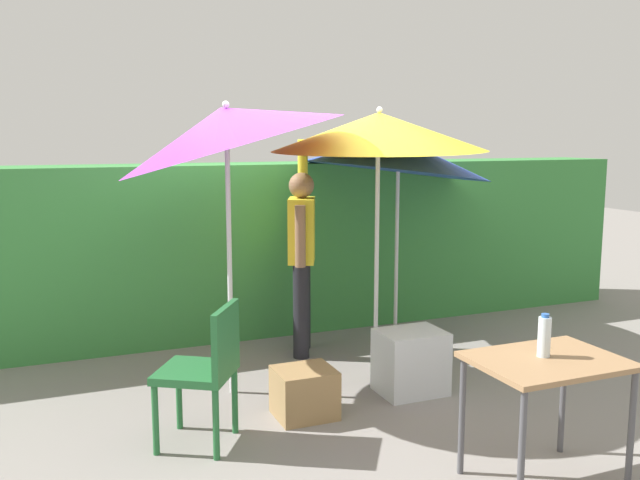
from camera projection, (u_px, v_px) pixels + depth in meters
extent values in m
plane|color=gray|center=(335.00, 386.00, 5.26)|extent=(24.00, 24.00, 0.00)
cube|color=#38843D|center=(264.00, 247.00, 6.74)|extent=(8.00, 0.70, 1.65)
cylinder|color=silver|center=(230.00, 273.00, 5.00)|extent=(0.04, 0.04, 1.83)
cone|color=purple|center=(227.00, 128.00, 4.80)|extent=(1.70, 1.67, 0.85)
sphere|color=silver|center=(226.00, 104.00, 4.74)|extent=(0.05, 0.05, 0.05)
cylinder|color=silver|center=(377.00, 260.00, 5.63)|extent=(0.04, 0.04, 1.79)
cone|color=yellow|center=(379.00, 132.00, 5.47)|extent=(1.75, 1.75, 0.37)
sphere|color=silver|center=(380.00, 110.00, 5.44)|extent=(0.05, 0.05, 0.05)
cylinder|color=silver|center=(396.00, 254.00, 6.54)|extent=(0.04, 0.04, 1.58)
cone|color=blue|center=(397.00, 155.00, 6.42)|extent=(1.81, 1.79, 0.55)
sphere|color=silver|center=(396.00, 136.00, 6.41)|extent=(0.05, 0.05, 0.05)
cylinder|color=black|center=(303.00, 304.00, 6.17)|extent=(0.14, 0.14, 0.82)
cylinder|color=black|center=(301.00, 312.00, 5.89)|extent=(0.14, 0.14, 0.82)
cube|color=yellow|center=(302.00, 230.00, 5.92)|extent=(0.35, 0.42, 0.56)
sphere|color=#8C6647|center=(301.00, 185.00, 5.86)|extent=(0.22, 0.22, 0.22)
cylinder|color=yellow|center=(303.00, 171.00, 6.07)|extent=(0.12, 0.12, 0.56)
cylinder|color=#8C6647|center=(300.00, 236.00, 5.70)|extent=(0.12, 0.12, 0.52)
cylinder|color=#236633|center=(179.00, 396.00, 4.47)|extent=(0.04, 0.04, 0.44)
cylinder|color=#236633|center=(155.00, 420.00, 4.10)|extent=(0.04, 0.04, 0.44)
cylinder|color=#236633|center=(235.00, 400.00, 4.41)|extent=(0.04, 0.04, 0.44)
cylinder|color=#236633|center=(216.00, 424.00, 4.04)|extent=(0.04, 0.04, 0.44)
cube|color=#236633|center=(195.00, 372.00, 4.22)|extent=(0.61, 0.61, 0.05)
cube|color=#236633|center=(226.00, 339.00, 4.15)|extent=(0.27, 0.39, 0.40)
cube|color=silver|center=(411.00, 362.00, 5.10)|extent=(0.48, 0.38, 0.48)
cube|color=#9E7A4C|center=(304.00, 393.00, 4.68)|extent=(0.40, 0.35, 0.34)
cylinder|color=#4C4C51|center=(563.00, 398.00, 4.13)|extent=(0.04, 0.04, 0.69)
cylinder|color=#4C4C51|center=(462.00, 416.00, 3.86)|extent=(0.04, 0.04, 0.69)
cylinder|color=#4C4C51|center=(631.00, 432.00, 3.65)|extent=(0.04, 0.04, 0.69)
cylinder|color=#4C4C51|center=(522.00, 455.00, 3.38)|extent=(0.04, 0.04, 0.69)
cube|color=#99724C|center=(548.00, 361.00, 3.70)|extent=(0.80, 0.60, 0.03)
cylinder|color=silver|center=(544.00, 337.00, 3.71)|extent=(0.07, 0.07, 0.22)
cylinder|color=#2D60B7|center=(545.00, 316.00, 3.70)|extent=(0.04, 0.04, 0.02)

